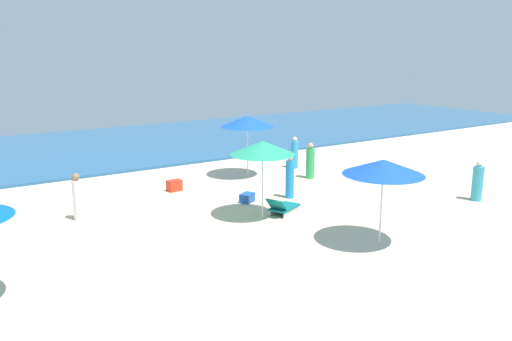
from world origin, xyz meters
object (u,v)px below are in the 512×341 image
object	(u,v)px
umbrella_4	(383,167)
lounge_chair_2_0	(283,207)
beachgoer_1	(78,198)
cooler_box_0	(174,185)
beachgoer_2	(295,154)
beachgoer_0	(290,178)
beachgoer_3	(310,162)
beachgoer_4	(478,182)
umbrella_0	(247,121)
umbrella_2	(263,148)
cooler_box_1	(247,198)

from	to	relation	value
umbrella_4	lounge_chair_2_0	bearing A→B (deg)	100.41
beachgoer_1	cooler_box_0	distance (m)	4.40
lounge_chair_2_0	cooler_box_0	xyz separation A→B (m)	(-1.86, 4.69, -0.02)
cooler_box_0	beachgoer_2	bearing A→B (deg)	-1.36
beachgoer_0	cooler_box_0	size ratio (longest dim) A/B	2.96
beachgoer_3	beachgoer_4	world-z (taller)	beachgoer_3
beachgoer_1	beachgoer_2	xyz separation A→B (m)	(10.45, 2.19, -0.07)
umbrella_0	beachgoer_1	xyz separation A→B (m)	(-7.73, -1.97, -1.68)
umbrella_0	beachgoer_1	size ratio (longest dim) A/B	1.70
umbrella_0	beachgoer_3	distance (m)	3.21
umbrella_0	umbrella_4	world-z (taller)	umbrella_0
umbrella_2	lounge_chair_2_0	xyz separation A→B (m)	(0.79, -0.05, -2.12)
lounge_chair_2_0	beachgoer_2	bearing A→B (deg)	-64.90
beachgoer_3	cooler_box_0	world-z (taller)	beachgoer_3
beachgoer_2	beachgoer_4	bearing A→B (deg)	-27.66
umbrella_4	beachgoer_3	world-z (taller)	umbrella_4
umbrella_0	cooler_box_1	size ratio (longest dim) A/B	4.98
beachgoer_1	beachgoer_3	bearing A→B (deg)	-99.50
beachgoer_0	beachgoer_4	world-z (taller)	beachgoer_0
beachgoer_1	beachgoer_4	size ratio (longest dim) A/B	1.06
umbrella_0	cooler_box_1	distance (m)	4.47
beachgoer_0	beachgoer_1	bearing A→B (deg)	-92.42
umbrella_2	cooler_box_0	size ratio (longest dim) A/B	4.74
umbrella_4	beachgoer_3	distance (m)	8.01
lounge_chair_2_0	beachgoer_1	world-z (taller)	beachgoer_1
umbrella_2	umbrella_4	distance (m)	4.08
umbrella_2	beachgoer_0	bearing A→B (deg)	33.03
umbrella_2	umbrella_4	xyz separation A→B (m)	(1.48, -3.80, -0.09)
cooler_box_0	cooler_box_1	bearing A→B (deg)	-67.76
umbrella_2	umbrella_4	world-z (taller)	umbrella_2
beachgoer_1	umbrella_0	bearing A→B (deg)	-86.86
beachgoer_4	cooler_box_0	bearing A→B (deg)	108.55
umbrella_0	cooler_box_0	xyz separation A→B (m)	(-3.65, -0.40, -2.21)
lounge_chair_2_0	beachgoer_3	world-z (taller)	beachgoer_3
beachgoer_3	cooler_box_1	bearing A→B (deg)	-44.96
cooler_box_0	beachgoer_4	bearing A→B (deg)	-46.43
beachgoer_1	cooler_box_1	size ratio (longest dim) A/B	2.93
lounge_chair_2_0	umbrella_2	bearing A→B (deg)	61.79
lounge_chair_2_0	beachgoer_1	xyz separation A→B (m)	(-5.93, 3.13, 0.52)
beachgoer_0	cooler_box_1	distance (m)	1.78
lounge_chair_2_0	umbrella_4	xyz separation A→B (m)	(0.69, -3.75, 2.03)
umbrella_2	beachgoer_3	world-z (taller)	umbrella_2
umbrella_0	lounge_chair_2_0	xyz separation A→B (m)	(-1.79, -5.09, -2.19)
beachgoer_0	beachgoer_2	world-z (taller)	beachgoer_0
beachgoer_0	cooler_box_0	bearing A→B (deg)	-124.70
umbrella_0	beachgoer_3	world-z (taller)	umbrella_0
beachgoer_2	beachgoer_3	xyz separation A→B (m)	(-0.60, -1.91, 0.03)
cooler_box_0	beachgoer_1	bearing A→B (deg)	-165.91
umbrella_4	beachgoer_1	world-z (taller)	umbrella_4
umbrella_0	beachgoer_4	xyz separation A→B (m)	(5.14, -7.65, -1.75)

